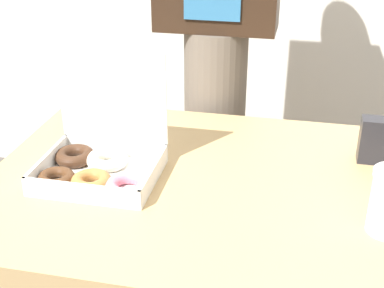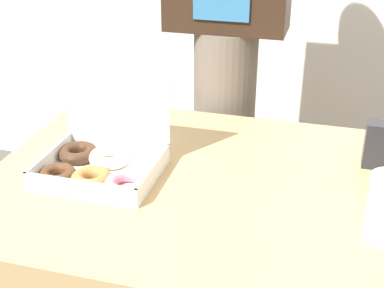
% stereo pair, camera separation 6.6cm
% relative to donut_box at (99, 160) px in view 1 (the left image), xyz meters
% --- Properties ---
extents(donut_box, '(0.32, 0.25, 0.29)m').
position_rel_donut_box_xyz_m(donut_box, '(0.00, 0.00, 0.00)').
color(donut_box, white).
rests_on(donut_box, table).
extents(napkin_holder, '(0.11, 0.05, 0.12)m').
position_rel_donut_box_xyz_m(napkin_holder, '(0.68, 0.22, 0.02)').
color(napkin_holder, '#232328').
rests_on(napkin_holder, table).
extents(person_customer, '(0.38, 0.21, 1.79)m').
position_rel_donut_box_xyz_m(person_customer, '(0.19, 0.59, 0.20)').
color(person_customer, '#665B51').
rests_on(person_customer, ground_plane).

